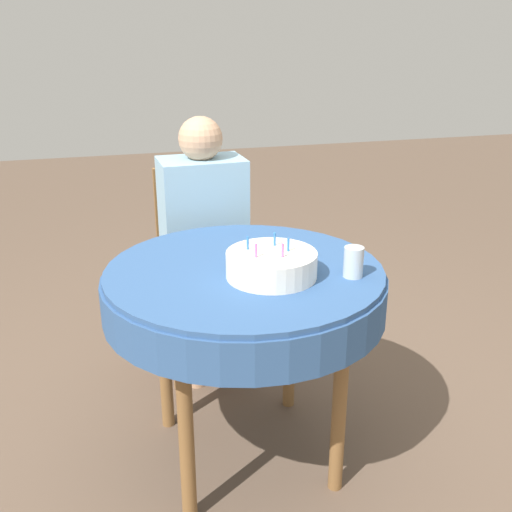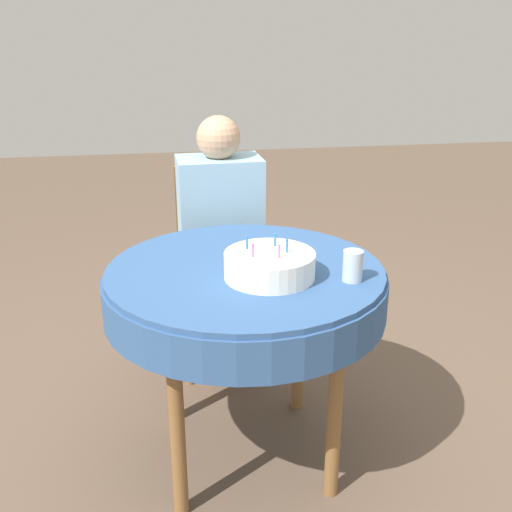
{
  "view_description": "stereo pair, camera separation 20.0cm",
  "coord_description": "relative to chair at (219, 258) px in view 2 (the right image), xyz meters",
  "views": [
    {
      "loc": [
        -0.47,
        -1.83,
        1.54
      ],
      "look_at": [
        0.03,
        -0.03,
        0.82
      ],
      "focal_mm": 42.0,
      "sensor_mm": 36.0,
      "label": 1
    },
    {
      "loc": [
        -0.28,
        -1.87,
        1.54
      ],
      "look_at": [
        0.03,
        -0.03,
        0.82
      ],
      "focal_mm": 42.0,
      "sensor_mm": 36.0,
      "label": 2
    }
  ],
  "objects": [
    {
      "name": "dining_table",
      "position": [
        0.01,
        -0.78,
        0.16
      ],
      "size": [
        0.97,
        0.97,
        0.77
      ],
      "color": "#335689",
      "rests_on": "ground_plane"
    },
    {
      "name": "person",
      "position": [
        0.0,
        -0.09,
        0.21
      ],
      "size": [
        0.38,
        0.35,
        1.19
      ],
      "rotation": [
        0.0,
        0.0,
        0.03
      ],
      "color": "tan",
      "rests_on": "ground_plane"
    },
    {
      "name": "drinking_glass",
      "position": [
        0.34,
        -0.94,
        0.31
      ],
      "size": [
        0.07,
        0.07,
        0.1
      ],
      "color": "silver",
      "rests_on": "dining_table"
    },
    {
      "name": "birthday_cake",
      "position": [
        0.08,
        -0.87,
        0.3
      ],
      "size": [
        0.3,
        0.3,
        0.13
      ],
      "color": "white",
      "rests_on": "dining_table"
    },
    {
      "name": "chair",
      "position": [
        0.0,
        0.0,
        0.0
      ],
      "size": [
        0.43,
        0.43,
        0.94
      ],
      "rotation": [
        0.0,
        0.0,
        0.03
      ],
      "color": "brown",
      "rests_on": "ground_plane"
    },
    {
      "name": "ground_plane",
      "position": [
        0.01,
        -0.78,
        -0.51
      ],
      "size": [
        12.0,
        12.0,
        0.0
      ],
      "primitive_type": "plane",
      "color": "brown"
    }
  ]
}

